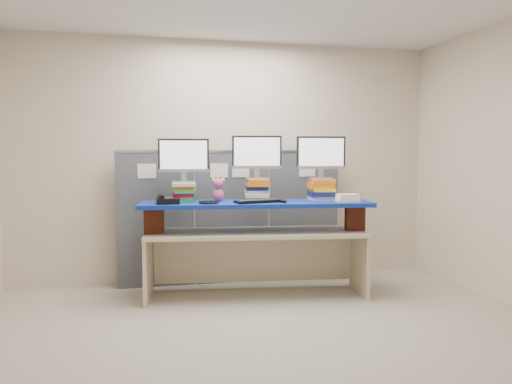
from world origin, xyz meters
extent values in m
cube|color=beige|center=(0.00, 0.00, 1.40)|extent=(5.00, 4.00, 2.80)
cube|color=#B7AD9F|center=(0.00, 0.00, 0.00)|extent=(5.00, 4.00, 0.01)
cube|color=#474C54|center=(-0.87, 1.78, 0.75)|extent=(0.85, 0.05, 1.50)
cube|color=#474C54|center=(0.00, 1.78, 0.75)|extent=(0.85, 0.05, 1.50)
cube|color=#474C54|center=(0.87, 1.78, 0.75)|extent=(0.85, 0.05, 1.50)
cube|color=#ABAEB2|center=(0.00, 1.78, 1.51)|extent=(2.60, 0.06, 0.03)
cube|color=white|center=(-0.95, 1.75, 1.30)|extent=(0.20, 0.00, 0.16)
cube|color=white|center=(-0.15, 1.75, 1.30)|extent=(0.20, 0.00, 0.16)
cube|color=white|center=(0.10, 1.75, 1.30)|extent=(0.20, 0.00, 0.16)
cube|color=white|center=(0.90, 1.75, 1.30)|extent=(0.20, 0.00, 0.16)
cube|color=beige|center=(0.14, 1.16, 0.67)|extent=(2.33, 0.95, 0.04)
cube|color=beige|center=(-0.96, 1.30, 0.32)|extent=(0.12, 0.61, 0.65)
cube|color=beige|center=(1.24, 1.02, 0.32)|extent=(0.12, 0.61, 0.65)
cube|color=maroon|center=(-0.89, 1.25, 0.82)|extent=(0.21, 0.13, 0.27)
cube|color=maroon|center=(1.16, 0.98, 0.82)|extent=(0.21, 0.13, 0.27)
cube|color=#090C7A|center=(0.14, 1.16, 0.97)|extent=(2.43, 0.89, 0.04)
cube|color=#248841|center=(-0.59, 1.38, 1.02)|extent=(0.26, 0.32, 0.05)
cube|color=red|center=(-0.59, 1.38, 1.06)|extent=(0.25, 0.30, 0.04)
cube|color=#248841|center=(-0.57, 1.37, 1.10)|extent=(0.24, 0.32, 0.04)
cube|color=orange|center=(-0.57, 1.38, 1.14)|extent=(0.25, 0.30, 0.04)
cube|color=silver|center=(-0.58, 1.37, 1.17)|extent=(0.27, 0.32, 0.03)
cube|color=#248841|center=(0.18, 1.29, 1.01)|extent=(0.25, 0.32, 0.04)
cube|color=silver|center=(0.18, 1.28, 1.05)|extent=(0.29, 0.34, 0.04)
cube|color=silver|center=(0.18, 1.29, 1.09)|extent=(0.25, 0.28, 0.04)
cube|color=navy|center=(0.18, 1.28, 1.13)|extent=(0.27, 0.30, 0.04)
cube|color=orange|center=(0.18, 1.27, 1.17)|extent=(0.27, 0.31, 0.04)
cube|color=orange|center=(0.19, 1.27, 1.21)|extent=(0.24, 0.31, 0.04)
cube|color=silver|center=(0.87, 1.19, 1.02)|extent=(0.27, 0.30, 0.04)
cube|color=navy|center=(0.86, 1.18, 1.07)|extent=(0.28, 0.31, 0.05)
cube|color=yellow|center=(0.87, 1.18, 1.11)|extent=(0.26, 0.31, 0.03)
cube|color=orange|center=(0.86, 1.19, 1.15)|extent=(0.29, 0.31, 0.05)
cube|color=orange|center=(0.87, 1.18, 1.20)|extent=(0.28, 0.30, 0.05)
cube|color=#97989C|center=(-0.58, 1.38, 1.20)|extent=(0.25, 0.17, 0.02)
cube|color=#97989C|center=(-0.58, 1.38, 1.25)|extent=(0.06, 0.05, 0.09)
cube|color=black|center=(-0.58, 1.38, 1.47)|extent=(0.52, 0.10, 0.35)
cube|color=silver|center=(-0.58, 1.36, 1.47)|extent=(0.48, 0.07, 0.30)
cube|color=#97989C|center=(0.18, 1.28, 1.23)|extent=(0.25, 0.17, 0.02)
cube|color=#97989C|center=(0.18, 1.28, 1.29)|extent=(0.06, 0.05, 0.09)
cube|color=black|center=(0.18, 1.28, 1.51)|extent=(0.52, 0.10, 0.35)
cube|color=silver|center=(0.18, 1.26, 1.51)|extent=(0.48, 0.07, 0.30)
cube|color=#97989C|center=(0.86, 1.19, 1.23)|extent=(0.25, 0.17, 0.02)
cube|color=#97989C|center=(0.86, 1.19, 1.28)|extent=(0.06, 0.05, 0.09)
cube|color=black|center=(0.86, 1.19, 1.50)|extent=(0.52, 0.10, 0.35)
cube|color=silver|center=(0.86, 1.17, 1.50)|extent=(0.48, 0.07, 0.30)
cube|color=black|center=(0.14, 1.05, 1.01)|extent=(0.50, 0.26, 0.03)
cube|color=#28282B|center=(0.14, 1.05, 1.02)|extent=(0.43, 0.20, 0.00)
ellipsoid|color=black|center=(0.39, 1.00, 1.01)|extent=(0.11, 0.13, 0.04)
cube|color=black|center=(-0.76, 1.15, 1.02)|extent=(0.22, 0.20, 0.05)
cube|color=#28282B|center=(-0.76, 1.15, 1.05)|extent=(0.11, 0.11, 0.01)
cube|color=black|center=(-0.83, 1.15, 1.07)|extent=(0.06, 0.20, 0.04)
torus|color=black|center=(-0.36, 1.10, 1.01)|extent=(0.23, 0.23, 0.02)
ellipsoid|color=#D2508E|center=(-0.24, 1.26, 1.06)|extent=(0.12, 0.11, 0.13)
sphere|color=#D2508E|center=(-0.24, 1.26, 1.18)|extent=(0.11, 0.11, 0.11)
sphere|color=yellow|center=(-0.28, 1.26, 1.22)|extent=(0.05, 0.05, 0.05)
sphere|color=yellow|center=(-0.19, 1.26, 1.22)|extent=(0.05, 0.05, 0.05)
cube|color=white|center=(1.06, 0.93, 1.01)|extent=(0.24, 0.20, 0.03)
cube|color=white|center=(1.06, 0.93, 1.04)|extent=(0.23, 0.19, 0.03)
cube|color=white|center=(1.06, 0.93, 1.06)|extent=(0.22, 0.18, 0.03)
camera|label=1|loc=(-1.03, -3.84, 1.51)|focal=35.00mm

